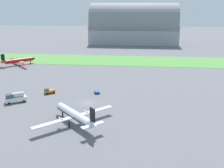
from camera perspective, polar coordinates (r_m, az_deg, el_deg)
ground_plane at (r=88.04m, az=-5.10°, el=-3.96°), size 600.00×600.00×0.00m
grass_taxiway_strip at (r=153.06m, az=-0.26°, el=5.00°), size 360.00×28.00×0.08m
airplane_foreground_turboprop at (r=72.51m, az=-7.76°, el=-6.44°), size 18.23×17.69×7.17m
airplane_taxiing_turboprop at (r=148.34m, az=-18.99°, el=4.65°), size 16.54×16.38×6.57m
baggage_cart_near_gate at (r=96.76m, az=-3.17°, el=-1.64°), size 2.31×2.76×0.90m
fuel_truck_midfield at (r=93.10m, az=-19.55°, el=-2.70°), size 6.78×5.48×3.29m
pushback_tug_by_runway at (r=98.93m, az=-13.02°, el=-1.44°), size 3.98×3.54×1.95m
hangar_distant at (r=217.98m, az=4.56°, el=12.03°), size 67.73×28.34×30.84m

